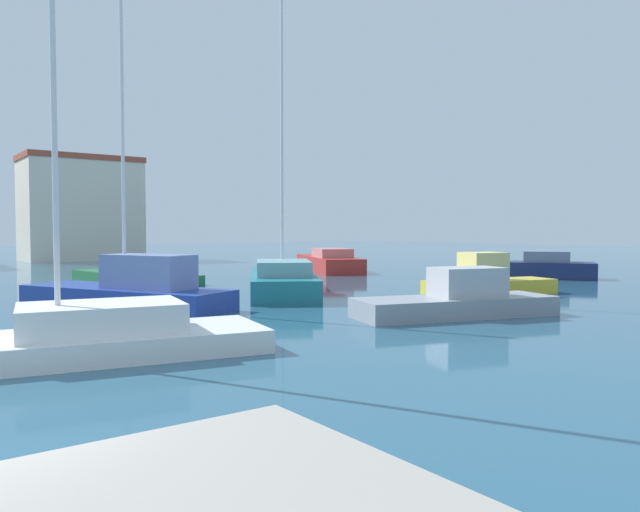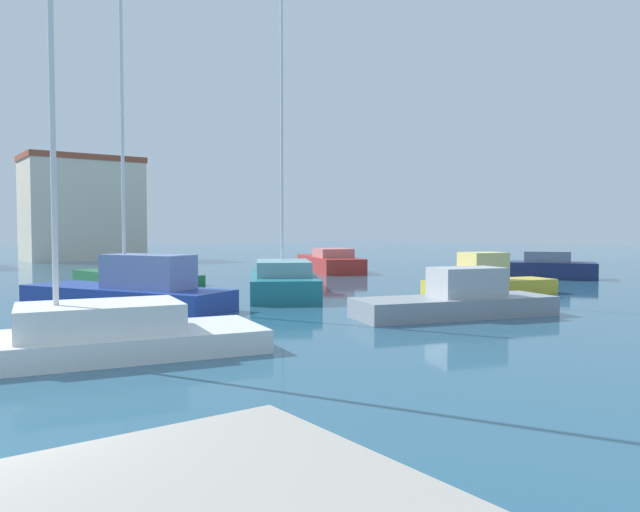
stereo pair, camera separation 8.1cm
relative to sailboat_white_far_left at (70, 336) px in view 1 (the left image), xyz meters
The scene contains 10 objects.
water 17.69m from the sailboat_white_far_left, 47.48° to the left, with size 160.00×160.00×0.00m, color #285670.
sailboat_white_far_left is the anchor object (origin of this frame).
motorboat_navy_far_right 27.47m from the sailboat_white_far_left, 14.78° to the left, with size 5.90×7.18×1.53m.
sailboat_teal_distant_east 13.37m from the sailboat_white_far_left, 37.33° to the left, with size 6.48×8.48×13.87m.
motorboat_green_near_pier 19.13m from the sailboat_white_far_left, 66.27° to the left, with size 4.20×9.06×1.24m.
motorboat_yellow_mid_harbor 17.87m from the sailboat_white_far_left, ahead, with size 6.05×3.10×1.79m.
motorboat_grey_behind_lamppost 11.60m from the sailboat_white_far_left, ahead, with size 6.81×3.81×1.55m.
motorboat_red_distant_north 27.85m from the sailboat_white_far_left, 41.25° to the left, with size 5.64×8.88×1.51m.
sailboat_blue_center_channel 8.47m from the sailboat_white_far_left, 62.33° to the left, with size 5.69×8.37×10.82m.
warehouse_block 44.93m from the sailboat_white_far_left, 74.69° to the left, with size 9.86×6.17×9.23m.
Camera 1 is at (-0.27, -6.49, 2.77)m, focal length 34.02 mm.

